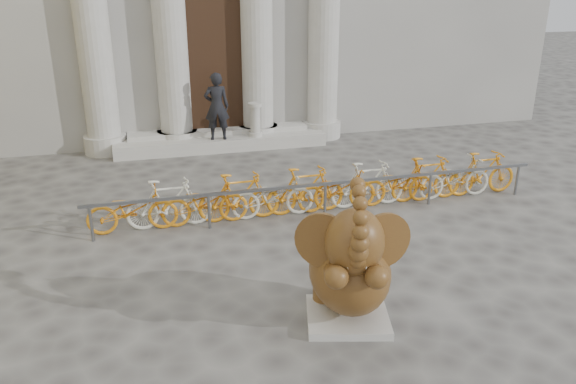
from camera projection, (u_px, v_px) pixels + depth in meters
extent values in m
plane|color=#474442|center=(328.00, 330.00, 7.80)|extent=(80.00, 80.00, 0.00)
cube|color=black|center=(215.00, 65.00, 15.94)|extent=(2.40, 0.16, 4.00)
cylinder|color=#A8A59E|center=(89.00, 3.00, 14.43)|extent=(0.90, 0.90, 8.00)
cylinder|color=#A8A59E|center=(168.00, 2.00, 14.93)|extent=(0.90, 0.90, 8.00)
cylinder|color=#A8A59E|center=(256.00, 2.00, 15.53)|extent=(0.90, 0.90, 8.00)
cylinder|color=#A8A59E|center=(324.00, 1.00, 16.02)|extent=(0.90, 0.90, 8.00)
cube|color=#A8A59E|center=(221.00, 142.00, 16.22)|extent=(6.00, 1.20, 0.36)
cube|color=#A8A59E|center=(347.00, 317.00, 8.00)|extent=(1.37, 1.29, 0.11)
ellipsoid|color=black|center=(347.00, 283.00, 8.10)|extent=(1.17, 1.14, 0.73)
ellipsoid|color=black|center=(349.00, 271.00, 7.77)|extent=(1.42, 1.61, 1.19)
cylinder|color=black|center=(324.00, 289.00, 8.30)|extent=(0.42, 0.42, 0.30)
cylinder|color=black|center=(366.00, 289.00, 8.31)|extent=(0.42, 0.42, 0.30)
cylinder|color=black|center=(334.00, 273.00, 7.26)|extent=(0.44, 0.73, 0.46)
cylinder|color=black|center=(373.00, 272.00, 7.26)|extent=(0.44, 0.73, 0.46)
ellipsoid|color=black|center=(355.00, 242.00, 7.16)|extent=(0.94, 0.91, 0.92)
cylinder|color=black|center=(323.00, 241.00, 7.30)|extent=(0.68, 0.47, 0.78)
cylinder|color=black|center=(383.00, 241.00, 7.30)|extent=(0.78, 0.10, 0.78)
cone|color=beige|center=(345.00, 264.00, 7.01)|extent=(0.08, 0.26, 0.12)
cone|color=beige|center=(367.00, 263.00, 7.01)|extent=(0.20, 0.27, 0.12)
cube|color=slate|center=(325.00, 184.00, 11.34)|extent=(9.51, 0.06, 0.06)
cylinder|color=slate|center=(91.00, 224.00, 10.34)|extent=(0.06, 0.06, 0.70)
cylinder|color=slate|center=(209.00, 212.00, 10.88)|extent=(0.06, 0.06, 0.70)
cylinder|color=slate|center=(325.00, 200.00, 11.47)|extent=(0.06, 0.06, 0.70)
cylinder|color=slate|center=(430.00, 189.00, 12.06)|extent=(0.06, 0.06, 0.70)
cylinder|color=slate|center=(517.00, 180.00, 12.60)|extent=(0.06, 0.06, 0.70)
imported|color=orange|center=(132.00, 207.00, 10.69)|extent=(1.70, 0.50, 1.00)
imported|color=beige|center=(169.00, 204.00, 10.87)|extent=(1.66, 0.47, 1.00)
imported|color=orange|center=(205.00, 200.00, 11.04)|extent=(1.70, 0.50, 1.00)
imported|color=orange|center=(239.00, 197.00, 11.21)|extent=(1.66, 0.47, 1.00)
imported|color=beige|center=(273.00, 193.00, 11.38)|extent=(1.70, 0.50, 1.00)
imported|color=orange|center=(305.00, 190.00, 11.55)|extent=(1.66, 0.47, 1.00)
imported|color=orange|center=(337.00, 187.00, 11.72)|extent=(1.70, 0.50, 1.00)
imported|color=beige|center=(368.00, 184.00, 11.90)|extent=(1.66, 0.47, 1.00)
imported|color=orange|center=(398.00, 181.00, 12.07)|extent=(1.70, 0.50, 1.00)
imported|color=orange|center=(427.00, 179.00, 12.24)|extent=(1.66, 0.47, 1.00)
imported|color=beige|center=(455.00, 176.00, 12.41)|extent=(1.70, 0.50, 1.00)
imported|color=orange|center=(482.00, 173.00, 12.58)|extent=(1.66, 0.47, 1.00)
imported|color=black|center=(217.00, 106.00, 15.48)|extent=(0.73, 0.52, 1.87)
cylinder|color=#A8A59E|center=(256.00, 134.00, 16.10)|extent=(0.39, 0.39, 0.12)
cylinder|color=#A8A59E|center=(255.00, 121.00, 15.97)|extent=(0.27, 0.27, 0.88)
cylinder|color=#A8A59E|center=(255.00, 105.00, 15.80)|extent=(0.39, 0.39, 0.10)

